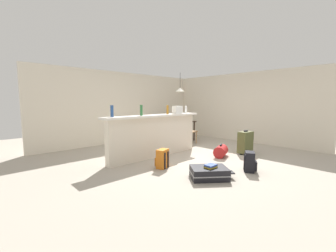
% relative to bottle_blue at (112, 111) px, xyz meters
% --- Properties ---
extents(ground_plane, '(13.00, 13.00, 0.05)m').
position_rel_bottle_blue_xyz_m(ground_plane, '(1.96, -0.64, -1.28)').
color(ground_plane, '#ADA393').
extents(wall_back, '(6.60, 0.10, 2.50)m').
position_rel_bottle_blue_xyz_m(wall_back, '(1.96, 2.41, -0.00)').
color(wall_back, silver).
rests_on(wall_back, ground_plane).
extents(wall_right, '(0.10, 6.00, 2.50)m').
position_rel_bottle_blue_xyz_m(wall_right, '(5.01, -0.34, -0.00)').
color(wall_right, silver).
rests_on(wall_right, ground_plane).
extents(partition_half_wall, '(2.80, 0.20, 1.07)m').
position_rel_bottle_blue_xyz_m(partition_half_wall, '(1.21, -0.07, -0.72)').
color(partition_half_wall, silver).
rests_on(partition_half_wall, ground_plane).
extents(bar_countertop, '(2.96, 0.40, 0.05)m').
position_rel_bottle_blue_xyz_m(bar_countertop, '(1.21, -0.07, -0.16)').
color(bar_countertop, white).
rests_on(bar_countertop, partition_half_wall).
extents(bottle_blue, '(0.07, 0.07, 0.26)m').
position_rel_bottle_blue_xyz_m(bottle_blue, '(0.00, 0.00, 0.00)').
color(bottle_blue, '#284C89').
rests_on(bottle_blue, bar_countertop).
extents(bottle_green, '(0.06, 0.06, 0.26)m').
position_rel_bottle_blue_xyz_m(bottle_green, '(0.75, -0.10, -0.00)').
color(bottle_green, '#2D6B38').
rests_on(bottle_green, bar_countertop).
extents(bottle_amber, '(0.06, 0.06, 0.24)m').
position_rel_bottle_blue_xyz_m(bottle_amber, '(1.67, -0.06, -0.01)').
color(bottle_amber, '#9E661E').
rests_on(bottle_amber, bar_countertop).
extents(bottle_white, '(0.06, 0.06, 0.22)m').
position_rel_bottle_blue_xyz_m(bottle_white, '(2.41, -0.07, -0.02)').
color(bottle_white, silver).
rests_on(bottle_white, bar_countertop).
extents(grocery_bag, '(0.26, 0.18, 0.22)m').
position_rel_bottle_blue_xyz_m(grocery_bag, '(1.99, -0.12, -0.02)').
color(grocery_bag, silver).
rests_on(grocery_bag, bar_countertop).
extents(dining_table, '(1.10, 0.80, 0.74)m').
position_rel_bottle_blue_xyz_m(dining_table, '(3.30, 1.08, -0.61)').
color(dining_table, '#332319').
rests_on(dining_table, ground_plane).
extents(dining_chair_near_partition, '(0.43, 0.43, 0.93)m').
position_rel_bottle_blue_xyz_m(dining_chair_near_partition, '(3.23, 0.55, -0.74)').
color(dining_chair_near_partition, '#9E754C').
rests_on(dining_chair_near_partition, ground_plane).
extents(pendant_lamp, '(0.34, 0.34, 0.72)m').
position_rel_bottle_blue_xyz_m(pendant_lamp, '(3.37, 1.08, 0.64)').
color(pendant_lamp, black).
extents(suitcase_flat_black, '(0.86, 0.82, 0.22)m').
position_rel_bottle_blue_xyz_m(suitcase_flat_black, '(0.90, -2.03, -1.14)').
color(suitcase_flat_black, black).
rests_on(suitcase_flat_black, ground_plane).
extents(suitcase_upright_olive, '(0.46, 0.28, 0.67)m').
position_rel_bottle_blue_xyz_m(suitcase_upright_olive, '(3.25, -1.57, -0.92)').
color(suitcase_upright_olive, '#51562D').
rests_on(suitcase_upright_olive, ground_plane).
extents(backpack_orange, '(0.32, 0.30, 0.42)m').
position_rel_bottle_blue_xyz_m(backpack_orange, '(0.69, -0.92, -1.05)').
color(backpack_orange, orange).
rests_on(backpack_orange, ground_plane).
extents(backpack_black, '(0.33, 0.33, 0.42)m').
position_rel_bottle_blue_xyz_m(backpack_black, '(1.87, -2.38, -1.05)').
color(backpack_black, black).
rests_on(backpack_black, ground_plane).
extents(duffel_bag_red, '(0.55, 0.45, 0.34)m').
position_rel_bottle_blue_xyz_m(duffel_bag_red, '(2.47, -1.28, -1.10)').
color(duffel_bag_red, red).
rests_on(duffel_bag_red, ground_plane).
extents(book_stack, '(0.23, 0.18, 0.06)m').
position_rel_bottle_blue_xyz_m(book_stack, '(0.90, -2.07, -1.00)').
color(book_stack, gold).
rests_on(book_stack, suitcase_flat_black).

